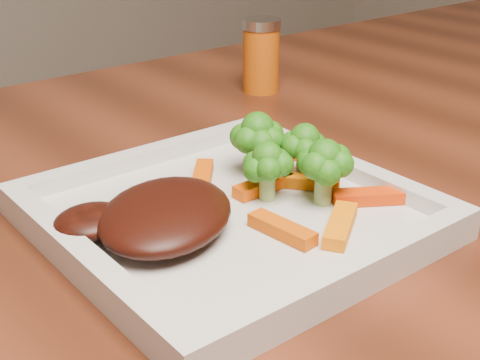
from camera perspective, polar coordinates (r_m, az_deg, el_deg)
plate at (r=0.53m, az=-0.85°, el=-3.34°), size 0.27×0.27×0.01m
steak at (r=0.49m, az=-6.38°, el=-2.95°), size 0.15×0.15×0.03m
broccoli_0 at (r=0.58m, az=1.49°, el=3.64°), size 0.06×0.06×0.07m
broccoli_1 at (r=0.57m, az=5.54°, el=3.02°), size 0.06×0.06×0.06m
broccoli_2 at (r=0.53m, az=7.22°, el=0.90°), size 0.06×0.06×0.06m
broccoli_3 at (r=0.53m, az=2.36°, el=1.35°), size 0.06×0.06×0.06m
carrot_0 at (r=0.50m, az=8.55°, el=-3.83°), size 0.06×0.05×0.01m
carrot_1 at (r=0.55m, az=11.14°, el=-1.38°), size 0.06×0.05×0.01m
carrot_2 at (r=0.49m, az=3.61°, el=-4.20°), size 0.02×0.06×0.01m
carrot_3 at (r=0.62m, az=3.68°, el=2.08°), size 0.05×0.02×0.01m
carrot_4 at (r=0.58m, az=-3.21°, el=0.32°), size 0.05×0.05×0.01m
carrot_5 at (r=0.57m, az=6.01°, el=-0.19°), size 0.04×0.05×0.01m
carrot_6 at (r=0.56m, az=2.04°, el=-0.45°), size 0.06×0.02×0.01m
spice_shaker at (r=0.85m, az=1.81°, el=10.56°), size 0.06×0.06×0.09m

